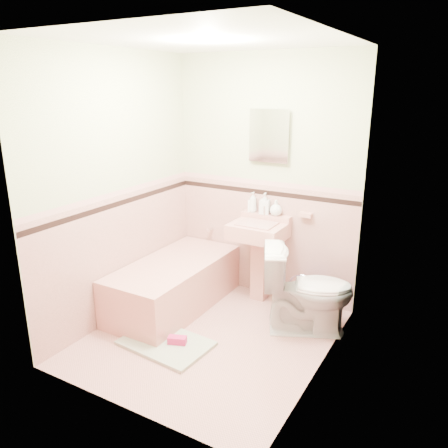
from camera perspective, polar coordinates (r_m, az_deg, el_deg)
The scene contains 32 objects.
floor at distance 4.17m, azimuth -1.76°, elevation -14.15°, with size 2.20×2.20×0.00m, color tan.
ceiling at distance 3.58m, azimuth -2.15°, elevation 22.49°, with size 2.20×2.20×0.00m, color white.
wall_back at distance 4.63m, azimuth 5.25°, elevation 5.66°, with size 2.50×2.50×0.00m, color #F2E6C5.
wall_front at distance 2.84m, azimuth -13.63°, elevation -2.14°, with size 2.50×2.50×0.00m, color #F2E6C5.
wall_left at distance 4.28m, azimuth -13.46°, elevation 4.31°, with size 2.50×2.50×0.00m, color #F2E6C5.
wall_right at distance 3.28m, azimuth 13.10°, elevation 0.50°, with size 2.50×2.50×0.00m, color #F2E6C5.
wainscot_back at distance 4.79m, azimuth 4.98°, elevation -2.01°, with size 2.00×2.00×0.00m, color tan.
wainscot_front at distance 3.12m, azimuth -12.63°, elevation -13.43°, with size 2.00×2.00×0.00m, color tan.
wainscot_left at distance 4.45m, azimuth -12.77°, elevation -3.89°, with size 2.20×2.20×0.00m, color tan.
wainscot_right at distance 3.52m, azimuth 12.19°, elevation -9.64°, with size 2.20×2.20×0.00m, color tan.
accent_back at distance 4.64m, azimuth 5.12°, elevation 4.05°, with size 2.00×2.00×0.00m, color black.
accent_front at distance 2.90m, azimuth -13.21°, elevation -4.47°, with size 2.00×2.00×0.00m, color black.
accent_left at distance 4.29m, azimuth -13.16°, elevation 2.59°, with size 2.20×2.20×0.00m, color black.
accent_right at distance 3.33m, azimuth 12.65°, elevation -1.60°, with size 2.20×2.20×0.00m, color black.
cap_back at distance 4.62m, azimuth 5.15°, elevation 5.26°, with size 2.00×2.00×0.00m, color #CB928D.
cap_front at distance 2.86m, azimuth -13.35°, elevation -2.61°, with size 2.00×2.00×0.00m, color #CB928D.
cap_left at distance 4.27m, azimuth -13.25°, elevation 3.89°, with size 2.20×2.20×0.00m, color #CB928D.
cap_right at distance 3.30m, azimuth 12.77°, elevation 0.05°, with size 2.20×2.20×0.00m, color #CB928D.
bathtub at distance 4.62m, azimuth -6.37°, elevation -7.82°, with size 0.70×1.50×0.45m, color tan.
tub_faucet at distance 5.03m, azimuth -1.71°, elevation -0.65°, with size 0.04×0.04×0.12m, color silver.
sink at distance 4.64m, azimuth 4.29°, elevation -4.97°, with size 0.54×0.48×0.85m, color tan, non-canonical shape.
sink_faucet at distance 4.59m, azimuth 5.20°, elevation 1.71°, with size 0.02×0.02×0.10m, color silver.
medicine_cabinet at distance 4.51m, azimuth 5.83°, elevation 11.13°, with size 0.35×0.04×0.44m, color white.
soap_dish at distance 4.49m, azimuth 10.39°, elevation 1.16°, with size 0.12×0.07×0.04m, color tan.
soap_bottle_left at distance 4.67m, azimuth 3.71°, elevation 2.81°, with size 0.08×0.08×0.21m, color #B2B2B2.
soap_bottle_mid at distance 4.61m, azimuth 5.24°, elevation 2.63°, with size 0.10×0.10×0.22m, color #B2B2B2.
soap_bottle_right at distance 4.57m, azimuth 6.65°, elevation 2.07°, with size 0.12×0.12×0.16m, color #B2B2B2.
tube at distance 4.70m, azimuth 3.27°, elevation 2.32°, with size 0.04×0.04×0.12m, color white.
toilet at distance 4.14m, azimuth 10.65°, elevation -8.27°, with size 0.46×0.80×0.82m, color white.
bucket at distance 4.55m, azimuth 9.80°, elevation -9.59°, with size 0.27×0.27×0.27m, color #1A229C, non-canonical shape.
bath_mat at distance 4.08m, azimuth -7.42°, elevation -14.86°, with size 0.76×0.51×0.03m, color gray.
shoe at distance 4.02m, azimuth -5.99°, elevation -14.52°, with size 0.16×0.07×0.06m, color #BF1E59.
Camera 1 is at (1.87, -3.03, 2.16)m, focal length 35.80 mm.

